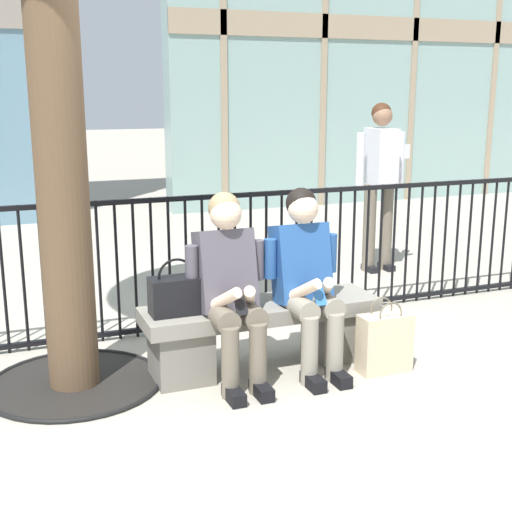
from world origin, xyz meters
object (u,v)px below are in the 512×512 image
Objects in this scene: shopping_bag at (385,342)px; bystander_at_railing at (380,174)px; seated_person_with_phone at (230,283)px; seated_person_companion at (306,275)px; stone_bench at (261,329)px; handbag_on_bench at (177,294)px.

shopping_bag is 0.29× the size of bystander_at_railing.
seated_person_with_phone is 1.00× the size of seated_person_companion.
bystander_at_railing is at bearing 43.46° from stone_bench.
shopping_bag is 2.83m from bystander_at_railing.
handbag_on_bench is 0.21× the size of bystander_at_railing.
stone_bench is 2.97m from bystander_at_railing.
shopping_bag is (1.31, -0.36, -0.37)m from handbag_on_bench.
seated_person_companion is at bearing 152.39° from shopping_bag.
handbag_on_bench is (-0.31, 0.12, -0.07)m from seated_person_with_phone.
stone_bench is 0.82m from shopping_bag.
shopping_bag is at bearing -13.72° from seated_person_with_phone.
seated_person_with_phone is at bearing -20.66° from handbag_on_bench.
seated_person_companion is 3.36× the size of handbag_on_bench.
stone_bench is 3.21× the size of shopping_bag.
shopping_bag is at bearing -120.05° from bystander_at_railing.
seated_person_with_phone and seated_person_companion have the same top height.
seated_person_with_phone is 0.53m from seated_person_companion.
seated_person_with_phone is at bearing 166.28° from shopping_bag.
seated_person_with_phone is (-0.27, -0.13, 0.38)m from stone_bench.
bystander_at_railing reaches higher than seated_person_companion.
seated_person_companion is (0.27, -0.13, 0.38)m from stone_bench.
stone_bench is at bearing -136.54° from bystander_at_railing.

